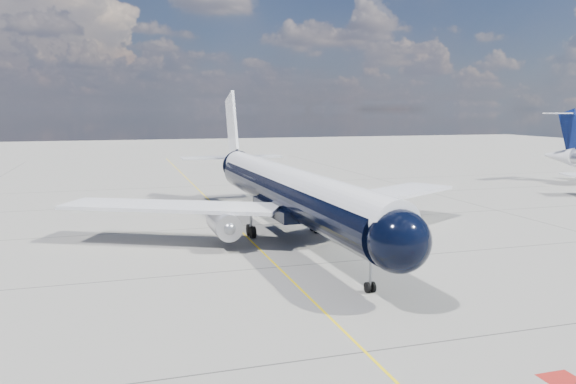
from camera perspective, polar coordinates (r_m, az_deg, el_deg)
The scene contains 4 objects.
ground at distance 59.91m, azimuth -6.28°, elevation -2.53°, with size 320.00×320.00×0.00m, color gray.
taxiway_centerline at distance 55.10m, azimuth -5.32°, elevation -3.47°, with size 0.16×160.00×0.01m, color yellow.
red_marking at distance 27.46m, azimuth 26.18°, elevation -16.80°, with size 1.60×1.60×0.01m, color maroon.
main_airliner at distance 50.42m, azimuth -0.39°, elevation 0.33°, with size 38.69×47.05×13.60m.
Camera 1 is at (-10.75, -27.84, 11.30)m, focal length 35.00 mm.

